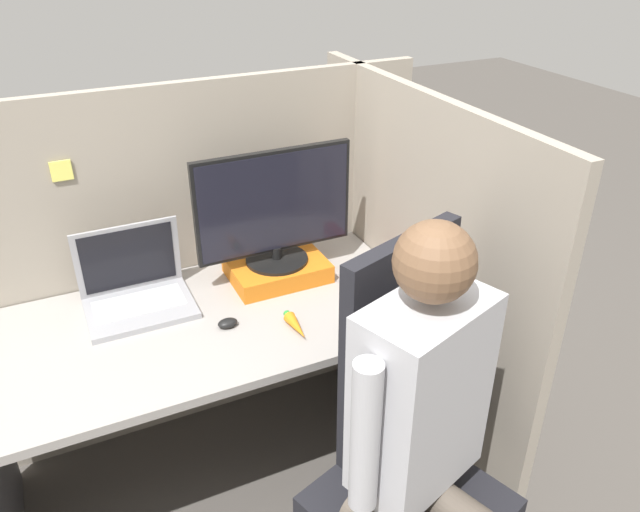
% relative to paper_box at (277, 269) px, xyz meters
% --- Properties ---
extents(cubicle_panel_back, '(1.98, 0.05, 1.40)m').
position_rel_paper_box_xyz_m(cubicle_panel_back, '(-0.32, 0.23, -0.05)').
color(cubicle_panel_back, gray).
rests_on(cubicle_panel_back, ground).
extents(cubicle_panel_right, '(0.04, 1.36, 1.40)m').
position_rel_paper_box_xyz_m(cubicle_panel_right, '(0.44, -0.22, -0.05)').
color(cubicle_panel_right, gray).
rests_on(cubicle_panel_right, ground).
extents(desk, '(1.48, 0.72, 0.72)m').
position_rel_paper_box_xyz_m(desk, '(-0.32, -0.15, -0.21)').
color(desk, '#9E9993').
rests_on(desk, ground).
extents(paper_box, '(0.34, 0.26, 0.07)m').
position_rel_paper_box_xyz_m(paper_box, '(0.00, 0.00, 0.00)').
color(paper_box, orange).
rests_on(paper_box, desk).
extents(monitor, '(0.57, 0.22, 0.42)m').
position_rel_paper_box_xyz_m(monitor, '(-0.00, 0.00, 0.24)').
color(monitor, black).
rests_on(monitor, paper_box).
extents(laptop, '(0.35, 0.26, 0.28)m').
position_rel_paper_box_xyz_m(laptop, '(-0.50, 0.02, 0.02)').
color(laptop, '#99999E').
rests_on(laptop, desk).
extents(mouse, '(0.06, 0.04, 0.03)m').
position_rel_paper_box_xyz_m(mouse, '(-0.26, -0.22, -0.02)').
color(mouse, black).
rests_on(mouse, desk).
extents(stapler, '(0.04, 0.16, 0.06)m').
position_rel_paper_box_xyz_m(stapler, '(0.32, -0.17, -0.00)').
color(stapler, '#A31919').
rests_on(stapler, desk).
extents(carrot_toy, '(0.04, 0.15, 0.04)m').
position_rel_paper_box_xyz_m(carrot_toy, '(-0.07, -0.34, -0.01)').
color(carrot_toy, orange).
rests_on(carrot_toy, desk).
extents(office_chair, '(0.59, 0.63, 1.15)m').
position_rel_paper_box_xyz_m(office_chair, '(0.07, -0.77, -0.18)').
color(office_chair, black).
rests_on(office_chair, ground).
extents(person, '(0.46, 0.49, 1.32)m').
position_rel_paper_box_xyz_m(person, '(0.01, -0.93, 0.01)').
color(person, brown).
rests_on(person, ground).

